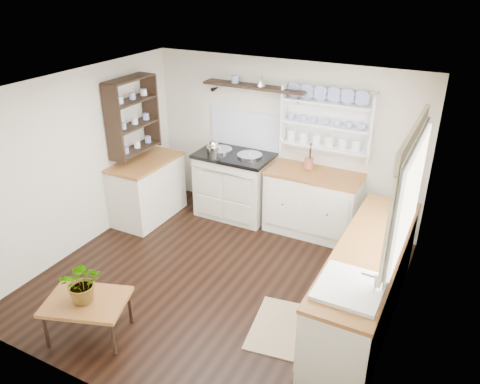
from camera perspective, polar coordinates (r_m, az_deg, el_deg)
name	(u,v)px	position (r m, az deg, el deg)	size (l,w,h in m)	color
floor	(218,279)	(5.74, -2.68, -10.57)	(4.00, 3.80, 0.01)	black
wall_back	(283,142)	(6.72, 5.25, 6.14)	(4.00, 0.02, 2.30)	beige
wall_right	(404,238)	(4.58, 19.34, -5.26)	(0.02, 3.80, 2.30)	beige
wall_left	(80,162)	(6.31, -18.88, 3.49)	(0.02, 3.80, 2.30)	beige
ceiling	(213,90)	(4.75, -3.26, 12.36)	(4.00, 3.80, 0.01)	white
window	(408,190)	(4.53, 19.79, 0.27)	(0.08, 1.55, 1.22)	white
aga_cooker	(235,184)	(6.93, -0.65, 1.01)	(1.09, 0.75, 1.00)	beige
back_cabinets	(313,202)	(6.54, 8.84, -1.22)	(1.27, 0.63, 0.90)	#EFE9CE
right_cabinets	(365,283)	(5.07, 15.02, -10.71)	(0.62, 2.43, 0.90)	#EFE9CE
belfast_sink	(349,298)	(4.27, 13.10, -12.52)	(0.55, 0.60, 0.45)	white
left_cabinets	(148,188)	(6.99, -11.20, 0.43)	(0.62, 1.13, 0.90)	#EFE9CE
plate_rack	(328,121)	(6.36, 10.74, 8.49)	(1.20, 0.22, 0.90)	white
high_shelf	(255,87)	(6.55, 1.79, 12.64)	(1.50, 0.29, 0.16)	black
left_shelving	(133,115)	(6.69, -12.96, 9.12)	(0.28, 0.80, 1.05)	black
kettle	(213,148)	(6.75, -3.26, 5.35)	(0.19, 0.19, 0.23)	silver
utensil_crock	(309,163)	(6.43, 8.37, 3.46)	(0.13, 0.13, 0.15)	brown
center_table	(87,304)	(5.01, -18.20, -12.82)	(0.93, 0.79, 0.43)	brown
potted_plant	(83,282)	(4.85, -18.63, -10.34)	(0.40, 0.34, 0.44)	#3F7233
floor_rug	(279,327)	(5.10, 4.81, -16.07)	(0.55, 0.85, 0.02)	olive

